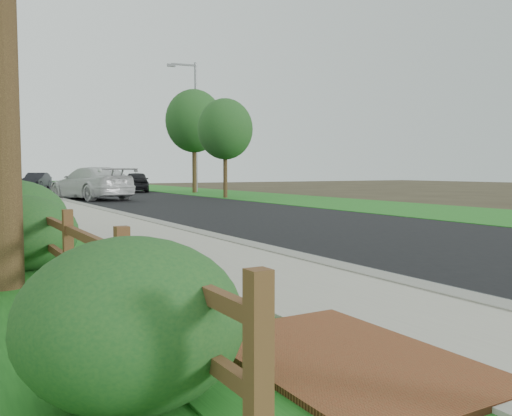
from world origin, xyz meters
TOP-DOWN VIEW (x-y plane):
  - ground at (0.00, 0.00)m, footprint 120.00×120.00m
  - road at (4.60, 35.00)m, footprint 8.00×90.00m
  - curb at (0.40, 35.00)m, footprint 0.40×90.00m
  - wet_gutter at (0.75, 35.00)m, footprint 0.50×90.00m
  - sidewalk at (-0.90, 35.00)m, footprint 2.20×90.00m
  - verge_far at (11.50, 35.00)m, footprint 6.00×90.00m
  - brick_patch at (-2.20, -1.00)m, footprint 1.60×2.40m
  - ranch_fence at (-3.60, 6.40)m, footprint 0.12×16.92m
  - white_suv at (2.00, 25.39)m, footprint 3.89×6.44m
  - dark_car_mid at (7.20, 33.92)m, footprint 2.93×4.68m
  - dark_car_far at (2.00, 44.90)m, footprint 3.04×4.40m
  - streetlight at (10.75, 31.66)m, footprint 2.13×0.54m
  - shrub_a at (-3.90, -0.82)m, footprint 1.62×1.62m
  - shrub_b at (-3.90, 4.88)m, footprint 1.75×1.75m
  - shrub_c at (-3.90, 6.37)m, footprint 2.33×2.33m
  - tree_near_right at (9.00, 23.22)m, footprint 3.14×3.14m
  - tree_mid_right at (10.29, 30.51)m, footprint 3.96×3.96m

SIDE VIEW (x-z plane):
  - ground at x=0.00m, z-range 0.00..0.00m
  - road at x=4.60m, z-range 0.00..0.02m
  - verge_far at x=11.50m, z-range 0.00..0.04m
  - wet_gutter at x=0.75m, z-range 0.02..0.02m
  - sidewalk at x=-0.90m, z-range 0.00..0.10m
  - brick_patch at x=-2.20m, z-range 0.00..0.11m
  - curb at x=0.40m, z-range 0.00..0.12m
  - shrub_a at x=-3.90m, z-range 0.00..1.16m
  - shrub_b at x=-3.90m, z-range 0.00..1.21m
  - ranch_fence at x=-3.60m, z-range 0.07..1.17m
  - dark_car_far at x=2.00m, z-range 0.02..1.39m
  - shrub_c at x=-3.90m, z-range 0.00..1.43m
  - dark_car_mid at x=7.20m, z-range 0.02..1.51m
  - white_suv at x=2.00m, z-range 0.02..1.77m
  - tree_near_right at x=9.00m, z-range 1.09..6.73m
  - tree_mid_right at x=10.29m, z-range 1.40..8.58m
  - streetlight at x=10.75m, z-range 0.61..9.85m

